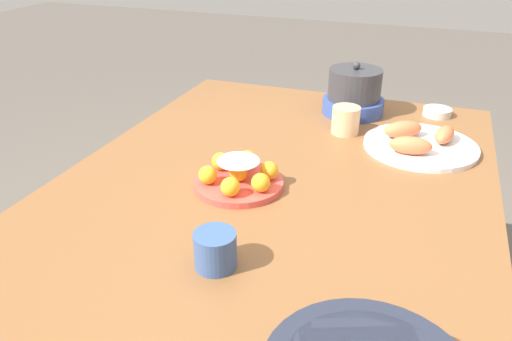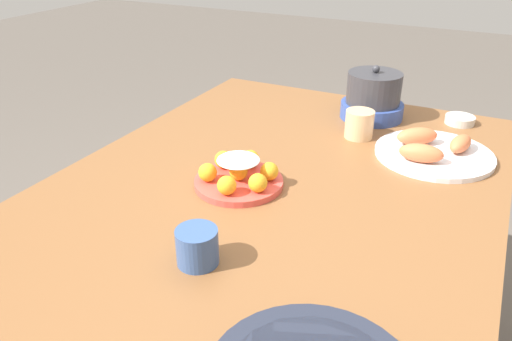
% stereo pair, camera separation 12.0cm
% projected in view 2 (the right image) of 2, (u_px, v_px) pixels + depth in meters
% --- Properties ---
extents(dining_table, '(1.46, 1.05, 0.75)m').
position_uv_depth(dining_table, '(273.00, 214.00, 1.26)').
color(dining_table, brown).
rests_on(dining_table, ground_plane).
extents(cake_plate, '(0.22, 0.22, 0.08)m').
position_uv_depth(cake_plate, '(239.00, 176.00, 1.20)').
color(cake_plate, '#E04C42').
rests_on(cake_plate, dining_table).
extents(sauce_bowl, '(0.09, 0.09, 0.02)m').
position_uv_depth(sauce_bowl, '(460.00, 119.00, 1.57)').
color(sauce_bowl, beige).
rests_on(sauce_bowl, dining_table).
extents(seafood_platter, '(0.31, 0.31, 0.06)m').
position_uv_depth(seafood_platter, '(432.00, 150.00, 1.35)').
color(seafood_platter, silver).
rests_on(seafood_platter, dining_table).
extents(cup_near, '(0.08, 0.08, 0.07)m').
position_uv_depth(cup_near, '(196.00, 246.00, 0.93)').
color(cup_near, '#38568E').
rests_on(cup_near, dining_table).
extents(cup_far, '(0.08, 0.08, 0.08)m').
position_uv_depth(cup_far, '(359.00, 124.00, 1.46)').
color(cup_far, '#DBB27F').
rests_on(cup_far, dining_table).
extents(warming_pot, '(0.20, 0.20, 0.17)m').
position_uv_depth(warming_pot, '(373.00, 97.00, 1.59)').
color(warming_pot, '#334C99').
rests_on(warming_pot, dining_table).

